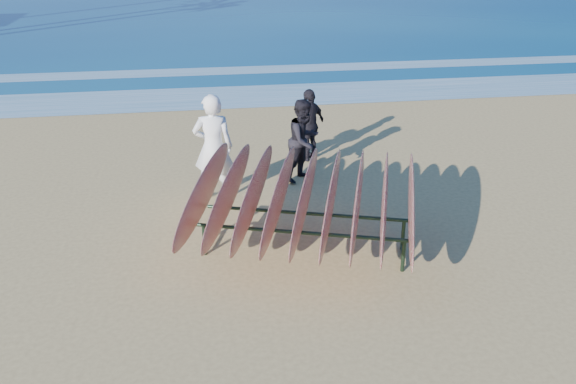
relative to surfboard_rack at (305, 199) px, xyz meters
name	(u,v)px	position (x,y,z in m)	size (l,w,h in m)	color
ground	(297,275)	(-0.23, -0.64, -0.89)	(120.00, 120.00, 0.00)	tan
foam_near	(239,96)	(-0.23, 9.36, -0.89)	(160.00, 160.00, 0.00)	white
foam_far	(231,71)	(-0.23, 12.86, -0.89)	(160.00, 160.00, 0.00)	white
surfboard_rack	(305,199)	(0.00, 0.00, 0.00)	(3.98, 3.91, 1.43)	black
person_white	(213,147)	(-1.25, 2.28, 0.08)	(0.71, 0.46, 1.94)	white
person_dark_a	(304,140)	(0.51, 2.89, -0.09)	(0.78, 0.61, 1.61)	black
person_dark_b	(310,125)	(0.83, 3.97, -0.13)	(0.89, 0.37, 1.53)	black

